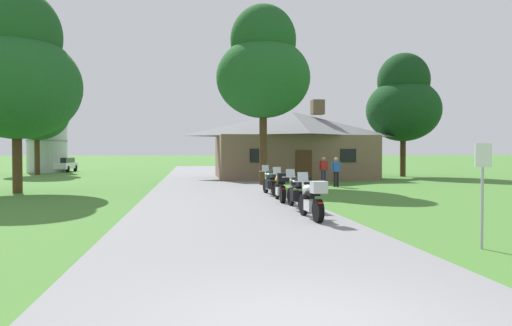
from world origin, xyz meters
The scene contains 16 objects.
ground_plane centered at (0.00, 20.00, 0.00)m, with size 500.00×500.00×0.00m, color #42752D.
asphalt_driveway centered at (0.00, 18.00, 0.03)m, with size 6.40×80.00×0.06m, color slate.
motorcycle_white_nearest_to_camera centered at (2.14, 7.83, 0.62)m, with size 0.66×2.08×1.30m.
motorcycle_black_second_in_row centered at (2.32, 10.23, 0.61)m, with size 0.77×2.08×1.30m.
motorcycle_yellow_third_in_row centered at (2.17, 12.63, 0.62)m, with size 0.66×2.08×1.30m.
motorcycle_green_farthest_in_row centered at (2.30, 15.30, 0.61)m, with size 0.87×2.08×1.30m.
stone_lodge centered at (6.24, 28.98, 2.57)m, with size 11.75×7.88×5.90m.
bystander_red_shirt_near_lodge centered at (6.81, 22.51, 0.93)m, with size 0.55×0.23×1.67m.
bystander_blue_shirt_beside_signpost centered at (6.85, 20.17, 0.93)m, with size 0.55×0.24×1.67m.
metal_signpost_roadside centered at (4.60, 3.83, 1.35)m, with size 0.36×0.06×2.14m.
tree_by_lodge_front centered at (2.92, 21.65, 6.90)m, with size 5.45×5.45×10.49m.
tree_left_near centered at (-9.51, 18.64, 5.86)m, with size 6.02×6.02×9.81m.
tree_right_of_lodge centered at (15.55, 29.90, 6.01)m, with size 5.85×5.85×9.85m.
tree_left_far centered at (-14.39, 36.88, 5.90)m, with size 5.35×5.35×9.42m.
metal_silo_distant centered at (-15.14, 42.16, 3.52)m, with size 3.76×3.76×7.03m.
parked_white_suv_far_left centered at (-13.91, 42.85, 0.78)m, with size 1.94×4.61×1.40m.
Camera 1 is at (-1.21, -4.63, 1.96)m, focal length 32.05 mm.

